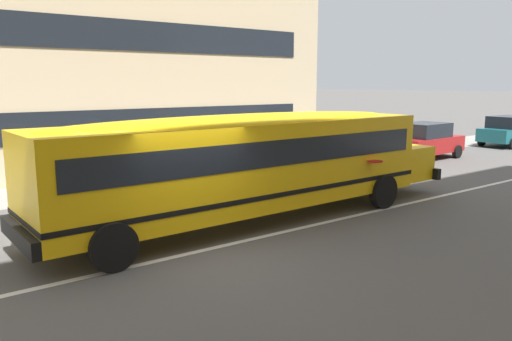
{
  "coord_description": "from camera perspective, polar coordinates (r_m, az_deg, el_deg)",
  "views": [
    {
      "loc": [
        -4.98,
        -8.67,
        3.42
      ],
      "look_at": [
        2.0,
        0.61,
        1.4
      ],
      "focal_mm": 35.51,
      "sensor_mm": 36.0,
      "label": 1
    }
  ],
  "objects": [
    {
      "name": "apartment_block_far_centre",
      "position": [
        24.84,
        -19.58,
        16.78
      ],
      "size": [
        18.81,
        11.19,
        13.3
      ],
      "color": "#C6B28E",
      "rests_on": "ground_plane"
    },
    {
      "name": "parked_car_red_under_tree",
      "position": [
        24.21,
        18.52,
        3.24
      ],
      "size": [
        3.98,
        2.05,
        1.64
      ],
      "rotation": [
        0.0,
        0.0,
        0.05
      ],
      "color": "maroon",
      "rests_on": "ground_plane"
    },
    {
      "name": "sidewalk_far",
      "position": [
        17.42,
        -19.61,
        -2.03
      ],
      "size": [
        120.0,
        3.0,
        0.01
      ],
      "primitive_type": "cube",
      "color": "gray",
      "rests_on": "ground_plane"
    },
    {
      "name": "parked_car_teal_by_hydrant",
      "position": [
        30.94,
        26.7,
        4.03
      ],
      "size": [
        3.95,
        1.98,
        1.64
      ],
      "rotation": [
        0.0,
        0.0,
        -0.03
      ],
      "color": "#195B66",
      "rests_on": "ground_plane"
    },
    {
      "name": "lane_centreline",
      "position": [
        10.57,
        -6.79,
        -9.1
      ],
      "size": [
        110.0,
        0.16,
        0.01
      ],
      "primitive_type": "cube",
      "color": "silver",
      "rests_on": "ground_plane"
    },
    {
      "name": "school_bus",
      "position": [
        12.45,
        -0.4,
        1.4
      ],
      "size": [
        12.02,
        2.85,
        2.68
      ],
      "rotation": [
        0.0,
        0.0,
        0.02
      ],
      "color": "yellow",
      "rests_on": "ground_plane"
    },
    {
      "name": "ground_plane",
      "position": [
        10.57,
        -6.79,
        -9.11
      ],
      "size": [
        400.0,
        400.0,
        0.0
      ],
      "primitive_type": "plane",
      "color": "#54514F"
    }
  ]
}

